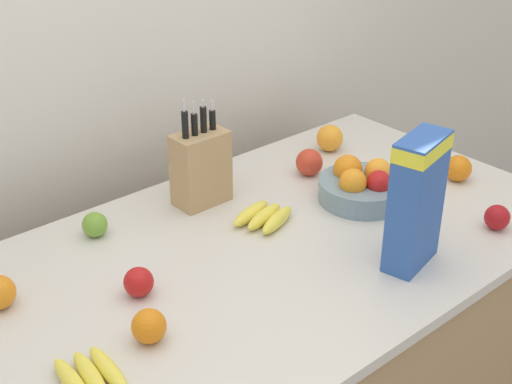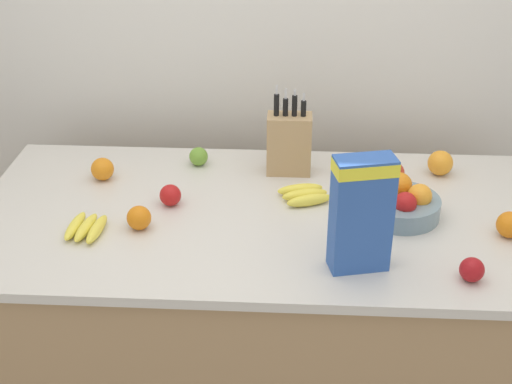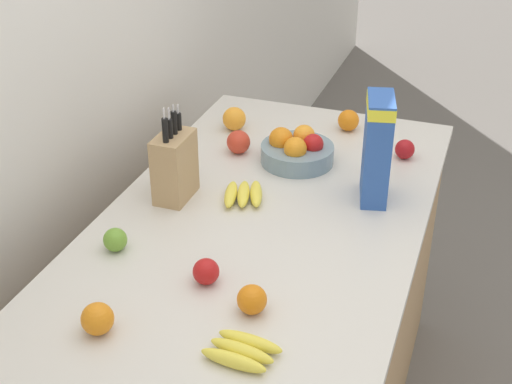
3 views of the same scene
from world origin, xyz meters
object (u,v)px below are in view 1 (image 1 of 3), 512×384
at_px(apple_rear, 309,162).
at_px(orange_mid_left, 458,168).
at_px(cereal_box, 417,197).
at_px(orange_front_center, 149,326).
at_px(banana_bunch_left, 264,217).
at_px(apple_middle, 139,282).
at_px(apple_leftmost, 95,225).
at_px(apple_rightmost, 497,217).
at_px(knife_block, 201,167).
at_px(fruit_bowl, 362,185).
at_px(orange_front_left, 330,138).
at_px(banana_bunch_right, 91,376).

xyz_separation_m(apple_rear, orange_mid_left, (0.31, -0.32, -0.00)).
height_order(cereal_box, orange_front_center, cereal_box).
bearing_deg(banana_bunch_left, cereal_box, -68.83).
relative_size(apple_rear, apple_middle, 1.18).
bearing_deg(apple_leftmost, apple_rightmost, -38.73).
height_order(cereal_box, apple_leftmost, cereal_box).
bearing_deg(knife_block, orange_mid_left, -30.72).
bearing_deg(fruit_bowl, orange_front_center, -171.10).
bearing_deg(apple_middle, orange_front_center, -115.12).
height_order(knife_block, banana_bunch_left, knife_block).
relative_size(banana_bunch_left, orange_front_left, 2.15).
height_order(cereal_box, apple_rear, cereal_box).
relative_size(apple_middle, orange_front_left, 0.80).
distance_m(apple_middle, orange_front_center, 0.17).
height_order(fruit_bowl, apple_middle, fruit_bowl).
distance_m(banana_bunch_right, apple_rear, 1.02).
relative_size(knife_block, fruit_bowl, 1.29).
height_order(banana_bunch_right, orange_mid_left, orange_mid_left).
xyz_separation_m(apple_middle, orange_front_center, (-0.07, -0.15, 0.00)).
bearing_deg(orange_front_center, apple_leftmost, 74.40).
relative_size(apple_leftmost, apple_middle, 0.96).
bearing_deg(apple_middle, banana_bunch_left, 7.59).
xyz_separation_m(orange_front_left, orange_mid_left, (0.14, -0.40, -0.00)).
bearing_deg(fruit_bowl, orange_mid_left, -19.05).
xyz_separation_m(cereal_box, apple_leftmost, (-0.52, 0.61, -0.15)).
distance_m(banana_bunch_right, orange_mid_left, 1.26).
height_order(banana_bunch_left, apple_leftmost, apple_leftmost).
bearing_deg(knife_block, orange_front_left, 0.83).
distance_m(knife_block, apple_leftmost, 0.33).
distance_m(apple_middle, orange_mid_left, 1.04).
bearing_deg(cereal_box, apple_rear, 60.41).
distance_m(fruit_bowl, banana_bunch_left, 0.31).
distance_m(knife_block, orange_mid_left, 0.77).
bearing_deg(orange_front_center, knife_block, 42.72).
distance_m(cereal_box, fruit_bowl, 0.35).
height_order(apple_rightmost, orange_mid_left, orange_mid_left).
xyz_separation_m(cereal_box, apple_middle, (-0.57, 0.32, -0.15)).
xyz_separation_m(cereal_box, orange_front_center, (-0.64, 0.17, -0.14)).
bearing_deg(fruit_bowl, apple_rightmost, -66.21).
height_order(banana_bunch_right, orange_front_center, orange_front_center).
height_order(cereal_box, banana_bunch_right, cereal_box).
distance_m(cereal_box, apple_middle, 0.67).
xyz_separation_m(banana_bunch_right, apple_rightmost, (1.10, -0.18, 0.02)).
bearing_deg(orange_mid_left, cereal_box, -158.01).
distance_m(cereal_box, apple_rightmost, 0.34).
xyz_separation_m(apple_rear, orange_front_center, (-0.79, -0.33, -0.00)).
bearing_deg(apple_rightmost, apple_rear, 105.37).
xyz_separation_m(apple_leftmost, apple_rear, (0.67, -0.11, 0.01)).
distance_m(fruit_bowl, banana_bunch_right, 0.96).
relative_size(banana_bunch_right, apple_rightmost, 2.60).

